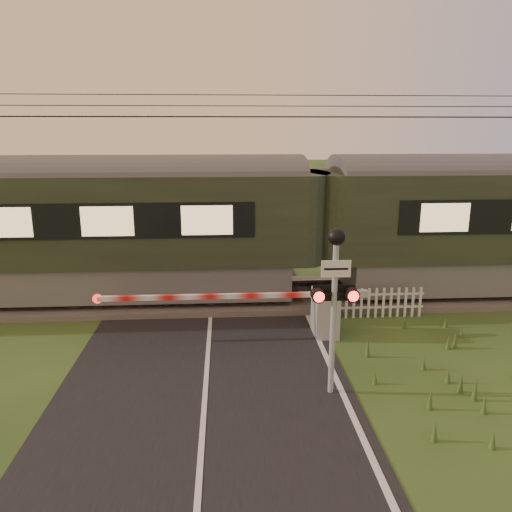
{
  "coord_description": "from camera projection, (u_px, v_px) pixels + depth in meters",
  "views": [
    {
      "loc": [
        0.45,
        -8.38,
        5.15
      ],
      "look_at": [
        1.18,
        3.2,
        2.2
      ],
      "focal_mm": 35.0,
      "sensor_mm": 36.0,
      "label": 1
    }
  ],
  "objects": [
    {
      "name": "ground",
      "position": [
        204.0,
        412.0,
        9.34
      ],
      "size": [
        160.0,
        160.0,
        0.0
      ],
      "primitive_type": "plane",
      "color": "#294018",
      "rests_on": "ground"
    },
    {
      "name": "road",
      "position": [
        204.0,
        419.0,
        9.12
      ],
      "size": [
        6.0,
        140.0,
        0.03
      ],
      "color": "black",
      "rests_on": "ground"
    },
    {
      "name": "track_bed",
      "position": [
        212.0,
        297.0,
        15.61
      ],
      "size": [
        140.0,
        3.4,
        0.39
      ],
      "color": "#47423D",
      "rests_on": "ground"
    },
    {
      "name": "overhead_wires",
      "position": [
        207.0,
        109.0,
        14.22
      ],
      "size": [
        120.0,
        0.62,
        0.62
      ],
      "color": "black",
      "rests_on": "ground"
    },
    {
      "name": "train",
      "position": [
        317.0,
        224.0,
        15.25
      ],
      "size": [
        44.08,
        3.04,
        4.11
      ],
      "color": "slate",
      "rests_on": "ground"
    },
    {
      "name": "boom_gate",
      "position": [
        314.0,
        310.0,
        12.73
      ],
      "size": [
        6.89,
        0.91,
        1.21
      ],
      "color": "gray",
      "rests_on": "ground"
    },
    {
      "name": "crossing_signal",
      "position": [
        335.0,
        283.0,
        9.48
      ],
      "size": [
        0.86,
        0.35,
        3.37
      ],
      "color": "gray",
      "rests_on": "ground"
    },
    {
      "name": "picket_fence",
      "position": [
        369.0,
        303.0,
        13.96
      ],
      "size": [
        3.16,
        0.07,
        0.86
      ],
      "color": "silver",
      "rests_on": "ground"
    }
  ]
}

